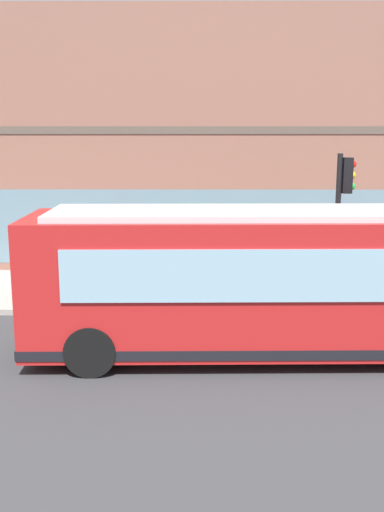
# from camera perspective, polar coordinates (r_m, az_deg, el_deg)

# --- Properties ---
(ground) EXTENTS (120.00, 120.00, 0.00)m
(ground) POSITION_cam_1_polar(r_m,az_deg,el_deg) (13.08, -0.39, -9.04)
(ground) COLOR #38383A
(sidewalk_curb) EXTENTS (4.52, 40.00, 0.15)m
(sidewalk_curb) POSITION_cam_1_polar(r_m,az_deg,el_deg) (17.69, -0.18, -3.24)
(sidewalk_curb) COLOR #9E9991
(sidewalk_curb) RESTS_ON ground
(building_corner) EXTENTS (9.00, 22.08, 8.47)m
(building_corner) POSITION_cam_1_polar(r_m,az_deg,el_deg) (23.83, -0.03, 10.71)
(building_corner) COLOR #8C5B4C
(building_corner) RESTS_ON ground
(city_bus_nearside) EXTENTS (2.75, 10.09, 3.07)m
(city_bus_nearside) POSITION_cam_1_polar(r_m,az_deg,el_deg) (12.65, 7.37, -2.48)
(city_bus_nearside) COLOR red
(city_bus_nearside) RESTS_ON ground
(traffic_light_near_corner) EXTENTS (0.32, 0.49, 3.93)m
(traffic_light_near_corner) POSITION_cam_1_polar(r_m,az_deg,el_deg) (16.01, 14.03, 5.09)
(traffic_light_near_corner) COLOR black
(traffic_light_near_corner) RESTS_ON sidewalk_curb
(fire_hydrant) EXTENTS (0.35, 0.35, 0.74)m
(fire_hydrant) POSITION_cam_1_polar(r_m,az_deg,el_deg) (17.25, 15.42, -2.56)
(fire_hydrant) COLOR gold
(fire_hydrant) RESTS_ON sidewalk_curb
(pedestrian_near_building_entrance) EXTENTS (0.32, 0.32, 1.58)m
(pedestrian_near_building_entrance) POSITION_cam_1_polar(r_m,az_deg,el_deg) (19.35, 16.47, 0.53)
(pedestrian_near_building_entrance) COLOR black
(pedestrian_near_building_entrance) RESTS_ON sidewalk_curb
(pedestrian_near_hydrant) EXTENTS (0.32, 0.32, 1.74)m
(pedestrian_near_hydrant) POSITION_cam_1_polar(r_m,az_deg,el_deg) (17.37, -15.12, -0.27)
(pedestrian_near_hydrant) COLOR gold
(pedestrian_near_hydrant) RESTS_ON sidewalk_curb
(newspaper_vending_box) EXTENTS (0.44, 0.42, 0.90)m
(newspaper_vending_box) POSITION_cam_1_polar(r_m,az_deg,el_deg) (16.79, 1.18, -2.20)
(newspaper_vending_box) COLOR #197233
(newspaper_vending_box) RESTS_ON sidewalk_curb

